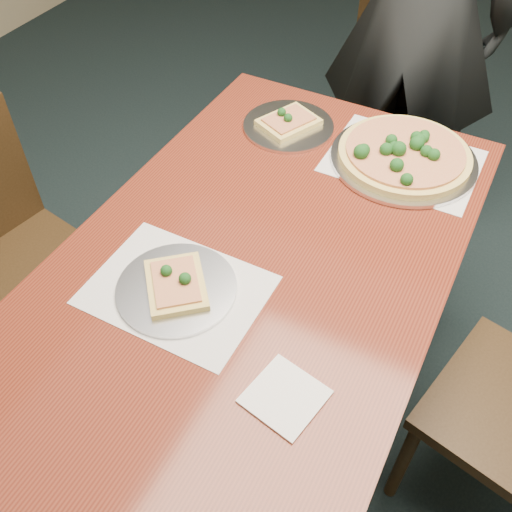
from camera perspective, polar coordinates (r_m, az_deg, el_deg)
The scene contains 11 objects.
ground at distance 2.03m, azimuth 8.61°, elevation -14.50°, with size 8.00×8.00×0.00m, color black.
dining_table at distance 1.46m, azimuth -0.00°, elevation -2.45°, with size 0.90×1.50×0.75m.
chair_far at distance 2.41m, azimuth 12.90°, elevation 14.51°, with size 0.45×0.45×0.91m.
chair_left at distance 1.90m, azimuth -23.84°, elevation 0.84°, with size 0.49×0.49×0.91m.
diner at distance 2.20m, azimuth 16.16°, elevation 22.58°, with size 0.67×0.44×1.83m, color black.
placemat_main at distance 1.72m, azimuth 14.48°, elevation 9.18°, with size 0.42×0.32×0.00m, color white.
placemat_near at distance 1.33m, azimuth -7.91°, elevation -3.38°, with size 0.40×0.30×0.00m, color white.
pizza_pan at distance 1.71m, azimuth 14.57°, elevation 9.76°, with size 0.42×0.42×0.08m.
slice_plate_near at distance 1.33m, azimuth -7.96°, elevation -3.02°, with size 0.28×0.28×0.06m.
slice_plate_far at distance 1.81m, azimuth 3.26°, elevation 13.05°, with size 0.28×0.28×0.05m.
napkin at distance 1.17m, azimuth 2.91°, elevation -13.86°, with size 0.14×0.14×0.01m, color white.
Camera 1 is at (0.18, -0.98, 1.77)m, focal length 40.00 mm.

